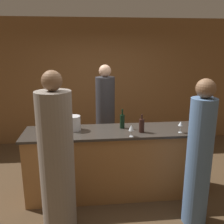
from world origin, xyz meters
TOP-DOWN VIEW (x-y plane):
  - ground_plane at (0.00, 0.00)m, footprint 14.00×14.00m
  - back_wall at (0.00, 2.27)m, footprint 8.00×0.06m
  - bar_counter at (0.00, 0.00)m, footprint 2.62×0.66m
  - bartender at (-0.07, 0.79)m, footprint 0.33×0.33m
  - guest_0 at (0.94, -0.75)m, footprint 0.30×0.30m
  - guest_1 at (-0.76, -0.73)m, footprint 0.40×0.40m
  - wine_bottle_0 at (-0.93, 0.23)m, footprint 0.08×0.08m
  - wine_bottle_1 at (0.37, -0.12)m, footprint 0.08×0.08m
  - wine_bottle_2 at (0.12, 0.09)m, footprint 0.07×0.07m
  - ice_bucket at (-0.59, 0.08)m, footprint 0.21×0.21m
  - wine_glass_0 at (0.91, -0.19)m, footprint 0.07×0.07m
  - wine_glass_1 at (0.19, -0.28)m, footprint 0.07×0.07m
  - wine_glass_2 at (-0.93, -0.05)m, footprint 0.06×0.06m

SIDE VIEW (x-z plane):
  - ground_plane at x=0.00m, z-range 0.00..0.00m
  - bar_counter at x=0.00m, z-range 0.00..1.02m
  - guest_0 at x=0.94m, z-range -0.05..1.80m
  - bartender at x=-0.07m, z-range -0.06..1.84m
  - guest_1 at x=-0.76m, z-range -0.07..1.88m
  - wine_bottle_1 at x=0.37m, z-range 0.99..1.25m
  - wine_bottle_0 at x=-0.93m, z-range 0.98..1.25m
  - ice_bucket at x=-0.59m, z-range 1.02..1.23m
  - wine_bottle_2 at x=0.12m, z-range 0.98..1.27m
  - wine_glass_2 at x=-0.93m, z-range 1.06..1.22m
  - wine_glass_1 at x=0.19m, z-range 1.05..1.22m
  - wine_glass_0 at x=0.91m, z-range 1.06..1.23m
  - back_wall at x=0.00m, z-range 0.00..2.80m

